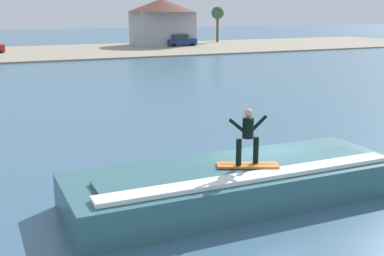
# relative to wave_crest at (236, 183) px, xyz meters

# --- Properties ---
(ground_plane) EXTENTS (260.00, 260.00, 0.00)m
(ground_plane) POSITION_rel_wave_crest_xyz_m (1.66, 1.18, -0.53)
(ground_plane) COLOR #3E637E
(wave_crest) EXTENTS (10.01, 3.37, 1.14)m
(wave_crest) POSITION_rel_wave_crest_xyz_m (0.00, 0.00, 0.00)
(wave_crest) COLOR #36656C
(wave_crest) RESTS_ON ground_plane
(surfboard) EXTENTS (1.82, 1.19, 0.06)m
(surfboard) POSITION_rel_wave_crest_xyz_m (0.17, -0.34, 0.63)
(surfboard) COLOR orange
(surfboard) RESTS_ON wave_crest
(surfer) EXTENTS (1.23, 0.32, 1.63)m
(surfer) POSITION_rel_wave_crest_xyz_m (0.16, -0.32, 1.57)
(surfer) COLOR black
(surfer) RESTS_ON surfboard
(shoreline_bank) EXTENTS (120.00, 22.45, 0.19)m
(shoreline_bank) POSITION_rel_wave_crest_xyz_m (1.66, 53.01, -0.44)
(shoreline_bank) COLOR gray
(shoreline_bank) RESTS_ON ground_plane
(car_far_shore) EXTENTS (4.51, 2.02, 1.86)m
(car_far_shore) POSITION_rel_wave_crest_xyz_m (21.49, 55.16, 0.41)
(car_far_shore) COLOR navy
(car_far_shore) RESTS_ON ground_plane
(house_gabled_white) EXTENTS (10.47, 10.47, 6.98)m
(house_gabled_white) POSITION_rel_wave_crest_xyz_m (19.75, 58.02, 3.52)
(house_gabled_white) COLOR #9EA3AD
(house_gabled_white) RESTS_ON ground_plane
(tree_tall_bare) EXTENTS (2.03, 2.03, 5.86)m
(tree_tall_bare) POSITION_rel_wave_crest_xyz_m (30.37, 60.59, 4.11)
(tree_tall_bare) COLOR brown
(tree_tall_bare) RESTS_ON ground_plane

